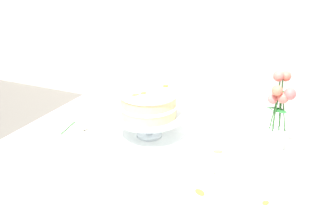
{
  "coord_description": "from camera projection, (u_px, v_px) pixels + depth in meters",
  "views": [
    {
      "loc": [
        0.56,
        -1.37,
        1.5
      ],
      "look_at": [
        -0.05,
        -0.01,
        0.86
      ],
      "focal_mm": 41.01,
      "sensor_mm": 36.0,
      "label": 1
    }
  ],
  "objects": [
    {
      "name": "flower_vase",
      "position": [
        277.0,
        119.0,
        1.51
      ],
      "size": [
        0.11,
        0.1,
        0.33
      ],
      "color": "silver",
      "rests_on": "dining_table"
    },
    {
      "name": "layer_cake",
      "position": [
        149.0,
        103.0,
        1.61
      ],
      "size": [
        0.24,
        0.24,
        0.12
      ],
      "color": "beige",
      "rests_on": "cake_stand"
    },
    {
      "name": "loose_petal_1",
      "position": [
        200.0,
        192.0,
        1.29
      ],
      "size": [
        0.05,
        0.05,
        0.01
      ],
      "primitive_type": "ellipsoid",
      "rotation": [
        0.0,
        0.0,
        2.53
      ],
      "color": "orange",
      "rests_on": "dining_table"
    },
    {
      "name": "loose_petal_2",
      "position": [
        266.0,
        203.0,
        1.24
      ],
      "size": [
        0.03,
        0.03,
        0.0
      ],
      "primitive_type": "ellipsoid",
      "rotation": [
        0.0,
        0.0,
        1.21
      ],
      "color": "orange",
      "rests_on": "dining_table"
    },
    {
      "name": "fallen_rose",
      "position": [
        83.0,
        126.0,
        1.73
      ],
      "size": [
        0.11,
        0.14,
        0.04
      ],
      "color": "#2D6028",
      "rests_on": "dining_table"
    },
    {
      "name": "loose_petal_0",
      "position": [
        218.0,
        151.0,
        1.55
      ],
      "size": [
        0.05,
        0.04,
        0.01
      ],
      "primitive_type": "ellipsoid",
      "rotation": [
        0.0,
        0.0,
        0.42
      ],
      "color": "#E56B51",
      "rests_on": "dining_table"
    },
    {
      "name": "teacup",
      "position": [
        205.0,
        169.0,
        1.39
      ],
      "size": [
        0.12,
        0.12,
        0.06
      ],
      "color": "silver",
      "rests_on": "dining_table"
    },
    {
      "name": "cake_stand",
      "position": [
        149.0,
        119.0,
        1.64
      ],
      "size": [
        0.29,
        0.29,
        0.1
      ],
      "color": "silver",
      "rests_on": "linen_napkin"
    },
    {
      "name": "dining_table",
      "position": [
        177.0,
        160.0,
        1.67
      ],
      "size": [
        1.4,
        1.0,
        0.74
      ],
      "color": "white",
      "rests_on": "ground"
    },
    {
      "name": "linen_napkin",
      "position": [
        149.0,
        136.0,
        1.68
      ],
      "size": [
        0.38,
        0.38,
        0.0
      ],
      "primitive_type": "cube",
      "rotation": [
        0.0,
        0.0,
        -0.22
      ],
      "color": "white",
      "rests_on": "dining_table"
    }
  ]
}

